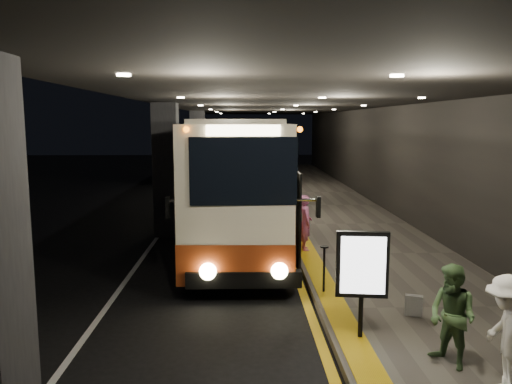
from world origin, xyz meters
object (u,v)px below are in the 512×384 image
object	(u,v)px
passenger_waiting_green	(452,316)
coach_main	(243,184)
bag_polka	(414,305)
info_sign	(362,267)
passenger_boarding	(305,223)
passenger_waiting_white	(506,336)
stanchion_post	(324,270)
coach_second	(243,156)

from	to	relation	value
passenger_waiting_green	coach_main	bearing A→B (deg)	171.08
bag_polka	info_sign	xyz separation A→B (m)	(-1.24, -0.94, 1.05)
passenger_boarding	info_sign	xyz separation A→B (m)	(0.20, -5.86, 0.45)
passenger_waiting_white	bag_polka	distance (m)	2.84
info_sign	stanchion_post	xyz separation A→B (m)	(-0.25, 2.29, -0.74)
coach_main	coach_second	bearing A→B (deg)	91.34
info_sign	passenger_waiting_green	bearing A→B (deg)	-35.43
coach_main	passenger_waiting_green	distance (m)	9.44
coach_main	info_sign	bearing A→B (deg)	-74.29
coach_main	info_sign	size ratio (longest dim) A/B	6.55
passenger_waiting_green	info_sign	world-z (taller)	info_sign
stanchion_post	passenger_waiting_white	bearing A→B (deg)	-66.86
passenger_boarding	passenger_waiting_green	world-z (taller)	passenger_boarding
coach_second	passenger_waiting_green	xyz separation A→B (m)	(3.02, -23.55, -0.78)
coach_second	passenger_boarding	bearing A→B (deg)	-87.84
stanchion_post	coach_main	bearing A→B (deg)	107.20
bag_polka	stanchion_post	world-z (taller)	stanchion_post
bag_polka	stanchion_post	distance (m)	2.03
bag_polka	info_sign	distance (m)	1.88
coach_main	coach_second	size ratio (longest dim) A/B	1.05
passenger_boarding	passenger_waiting_white	size ratio (longest dim) A/B	0.96
passenger_boarding	bag_polka	size ratio (longest dim) A/B	4.05
coach_second	passenger_waiting_green	size ratio (longest dim) A/B	7.37
passenger_waiting_green	passenger_waiting_white	distance (m)	0.88
coach_main	stanchion_post	bearing A→B (deg)	-71.19
passenger_waiting_white	bag_polka	xyz separation A→B (m)	(-0.26, 2.76, -0.63)
passenger_waiting_white	info_sign	distance (m)	2.39
coach_second	passenger_waiting_green	world-z (taller)	coach_second
passenger_boarding	info_sign	distance (m)	5.88
bag_polka	stanchion_post	xyz separation A→B (m)	(-1.49, 1.35, 0.31)
coach_second	passenger_waiting_white	xyz separation A→B (m)	(3.41, -24.34, -0.74)
bag_polka	passenger_boarding	bearing A→B (deg)	106.33
stanchion_post	info_sign	bearing A→B (deg)	-83.77
passenger_waiting_green	info_sign	xyz separation A→B (m)	(-1.11, 1.02, 0.47)
coach_second	info_sign	xyz separation A→B (m)	(1.90, -22.53, -0.32)
passenger_waiting_green	info_sign	bearing A→B (deg)	-160.68
passenger_waiting_white	stanchion_post	distance (m)	4.48
passenger_boarding	stanchion_post	size ratio (longest dim) A/B	1.58
coach_second	bag_polka	size ratio (longest dim) A/B	29.36
coach_main	passenger_waiting_green	world-z (taller)	coach_main
passenger_boarding	stanchion_post	bearing A→B (deg)	175.54
coach_main	info_sign	distance (m)	8.11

